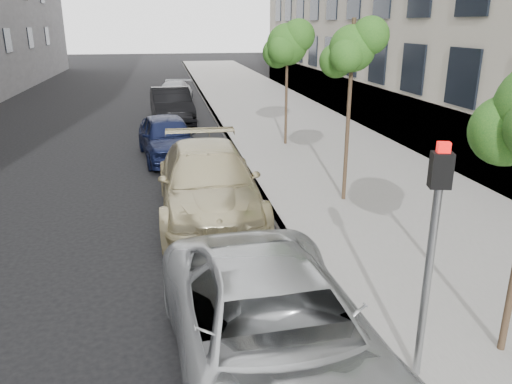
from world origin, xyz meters
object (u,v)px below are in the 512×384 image
object	(u,v)px
tree_mid	(353,49)
signal_pole	(433,237)
sedan_blue	(168,137)
sedan_black	(171,106)
minivan	(274,333)
sedan_rear	(174,94)
tree_far	(288,44)
suv	(208,182)

from	to	relation	value
tree_mid	signal_pole	world-z (taller)	tree_mid
sedan_blue	sedan_black	size ratio (longest dim) A/B	0.89
signal_pole	minivan	bearing A→B (deg)	-174.98
minivan	sedan_rear	size ratio (longest dim) A/B	1.21
signal_pole	sedan_black	xyz separation A→B (m)	(-2.74, 19.01, -1.27)
tree_mid	tree_far	bearing A→B (deg)	90.00
tree_far	sedan_rear	world-z (taller)	tree_far
tree_far	signal_pole	world-z (taller)	tree_far
tree_mid	sedan_blue	world-z (taller)	tree_mid
suv	sedan_blue	size ratio (longest dim) A/B	1.31
signal_pole	suv	distance (m)	7.04
sedan_blue	sedan_black	world-z (taller)	sedan_black
sedan_black	sedan_blue	bearing A→B (deg)	-96.68
tree_far	sedan_blue	bearing A→B (deg)	-168.45
tree_mid	minivan	xyz separation A→B (m)	(-3.33, -6.46, -3.17)
sedan_rear	minivan	bearing A→B (deg)	-78.68
tree_mid	sedan_blue	size ratio (longest dim) A/B	1.02
tree_mid	sedan_black	distance (m)	13.31
tree_far	sedan_blue	world-z (taller)	tree_far
sedan_blue	tree_mid	bearing A→B (deg)	-58.57
suv	sedan_rear	world-z (taller)	suv
tree_mid	suv	xyz separation A→B (m)	(-3.58, -0.17, -3.09)
sedan_black	sedan_rear	size ratio (longest dim) A/B	1.09
tree_mid	sedan_blue	distance (m)	7.84
tree_far	suv	xyz separation A→B (m)	(-3.58, -6.67, -2.96)
minivan	sedan_blue	distance (m)	12.10
tree_far	sedan_blue	xyz separation A→B (m)	(-4.49, -0.92, -3.05)
tree_mid	tree_far	xyz separation A→B (m)	(0.00, 6.50, -0.13)
signal_pole	sedan_black	bearing A→B (deg)	112.50
tree_far	minivan	bearing A→B (deg)	-104.39
signal_pole	sedan_rear	size ratio (longest dim) A/B	0.68
tree_mid	sedan_blue	xyz separation A→B (m)	(-4.48, 5.58, -3.18)
tree_mid	sedan_black	size ratio (longest dim) A/B	0.91
minivan	sedan_rear	xyz separation A→B (m)	(-0.63, 24.10, -0.11)
tree_mid	sedan_rear	bearing A→B (deg)	102.64
sedan_black	sedan_rear	xyz separation A→B (m)	(0.25, 5.39, -0.16)
sedan_blue	signal_pole	bearing A→B (deg)	-83.60
minivan	suv	world-z (taller)	suv
suv	sedan_blue	world-z (taller)	suv
sedan_black	sedan_rear	bearing A→B (deg)	83.05
tree_mid	sedan_rear	distance (m)	18.37
minivan	signal_pole	bearing A→B (deg)	-12.10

